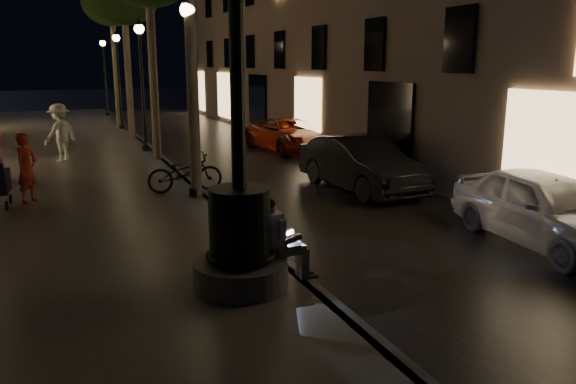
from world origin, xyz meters
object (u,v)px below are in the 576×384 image
lamp_curb_b (141,69)px  tree_far (111,4)px  car_third (289,135)px  lamp_curb_c (118,67)px  lamp_curb_a (190,72)px  pedestrian_white (60,133)px  car_front (545,208)px  car_second (361,164)px  seated_man_laptop (279,237)px  lamp_curb_d (104,66)px  pedestrian_red (27,168)px  bicycle (185,173)px  fountain_lamppost (240,221)px

lamp_curb_b → tree_far: bearing=89.5°
car_third → lamp_curb_b: bearing=165.9°
lamp_curb_c → car_third: bearing=-58.2°
tree_far → lamp_curb_a: 18.28m
pedestrian_white → lamp_curb_a: bearing=71.8°
tree_far → lamp_curb_b: bearing=-90.5°
car_front → car_second: car_second is taller
lamp_curb_c → seated_man_laptop: bearing=-90.2°
lamp_curb_a → lamp_curb_d: size_ratio=1.00×
lamp_curb_b → pedestrian_red: 8.36m
pedestrian_red → bicycle: pedestrian_red is taller
seated_man_laptop → lamp_curb_b: bearing=89.6°
fountain_lamppost → car_front: 6.22m
seated_man_laptop → car_front: 5.60m
lamp_curb_b → car_second: 9.75m
tree_far → car_front: tree_far is taller
car_second → bicycle: 4.76m
lamp_curb_c → car_second: bearing=-74.2°
car_second → pedestrian_white: (-7.56, 7.07, 0.43)m
fountain_lamppost → bicycle: fountain_lamppost is taller
fountain_lamppost → lamp_curb_a: (0.70, 6.00, 2.02)m
car_front → tree_far: bearing=108.5°
lamp_curb_d → car_front: (5.50, -29.76, -2.51)m
seated_man_laptop → pedestrian_red: pedestrian_red is taller
seated_man_laptop → bicycle: bearing=90.1°
car_front → pedestrian_white: size_ratio=2.22×
car_front → car_second: 5.60m
lamp_curb_a → car_front: lamp_curb_a is taller
car_front → pedestrian_red: pedestrian_red is taller
fountain_lamppost → car_front: (6.20, 0.24, -0.48)m
seated_man_laptop → pedestrian_red: 7.81m
car_third → car_front: bearing=-95.2°
bicycle → tree_far: bearing=2.5°
seated_man_laptop → lamp_curb_d: lamp_curb_d is taller
tree_far → car_front: 25.02m
lamp_curb_a → bicycle: size_ratio=2.52×
lamp_curb_d → car_front: lamp_curb_d is taller
fountain_lamppost → car_front: bearing=2.3°
fountain_lamppost → seated_man_laptop: (0.61, -0.00, -0.32)m
lamp_curb_b → car_third: 6.14m
car_front → seated_man_laptop: bearing=-171.9°
tree_far → car_third: tree_far is taller
lamp_curb_d → car_front: bearing=-79.5°
pedestrian_red → bicycle: (3.68, -0.31, -0.33)m
fountain_lamppost → seated_man_laptop: size_ratio=3.98×
seated_man_laptop → car_second: seated_man_laptop is taller
seated_man_laptop → car_third: bearing=67.0°
seated_man_laptop → pedestrian_red: bearing=118.3°
car_front → car_third: (0.00, 12.89, -0.08)m
fountain_lamppost → seated_man_laptop: 0.69m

